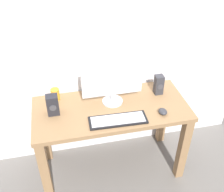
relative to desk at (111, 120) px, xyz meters
The scene contains 9 objects.
ground_plane 0.61m from the desk, ahead, with size 6.00×6.00×0.00m, color slate.
wall_back 0.95m from the desk, 90.00° to the left, with size 2.91×0.04×3.00m, color silver.
desk is the anchor object (origin of this frame).
monitor 0.36m from the desk, 70.20° to the left, with size 0.52×0.18×0.37m.
keyboard_primary 0.24m from the desk, 84.66° to the right, with size 0.48×0.18×0.02m.
mouse 0.47m from the desk, 23.48° to the right, with size 0.07×0.09×0.04m, color #333338.
speaker_right 0.54m from the desk, 13.74° to the left, with size 0.08×0.08×0.19m.
speaker_left 0.54m from the desk, behind, with size 0.10×0.08×0.18m.
coffee_mug 0.55m from the desk, 154.14° to the left, with size 0.07×0.07×0.11m, color orange.
Camera 1 is at (-0.39, -1.79, 2.23)m, focal length 43.34 mm.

